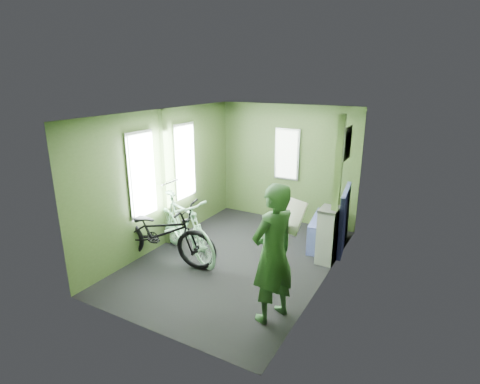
{
  "coord_description": "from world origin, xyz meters",
  "views": [
    {
      "loc": [
        2.66,
        -4.69,
        2.81
      ],
      "look_at": [
        0.0,
        0.1,
        1.1
      ],
      "focal_mm": 28.0,
      "sensor_mm": 36.0,
      "label": 1
    }
  ],
  "objects_px": {
    "bicycle_mint": "(185,256)",
    "bench_seat": "(330,229)",
    "bicycle_black": "(162,262)",
    "passenger": "(273,254)",
    "waste_box": "(328,235)"
  },
  "relations": [
    {
      "from": "bicycle_mint",
      "to": "bench_seat",
      "type": "relative_size",
      "value": 1.66
    },
    {
      "from": "passenger",
      "to": "bench_seat",
      "type": "bearing_deg",
      "value": -158.66
    },
    {
      "from": "bicycle_black",
      "to": "bicycle_mint",
      "type": "xyz_separation_m",
      "value": [
        0.21,
        0.33,
        0.0
      ]
    },
    {
      "from": "waste_box",
      "to": "bench_seat",
      "type": "distance_m",
      "value": 0.59
    },
    {
      "from": "bicycle_black",
      "to": "passenger",
      "type": "height_order",
      "value": "passenger"
    },
    {
      "from": "bicycle_mint",
      "to": "bench_seat",
      "type": "height_order",
      "value": "bench_seat"
    },
    {
      "from": "passenger",
      "to": "waste_box",
      "type": "height_order",
      "value": "passenger"
    },
    {
      "from": "bicycle_black",
      "to": "bicycle_mint",
      "type": "bearing_deg",
      "value": -40.55
    },
    {
      "from": "bicycle_black",
      "to": "bicycle_mint",
      "type": "distance_m",
      "value": 0.4
    },
    {
      "from": "passenger",
      "to": "bench_seat",
      "type": "distance_m",
      "value": 2.35
    },
    {
      "from": "passenger",
      "to": "waste_box",
      "type": "distance_m",
      "value": 1.78
    },
    {
      "from": "bicycle_black",
      "to": "bicycle_mint",
      "type": "height_order",
      "value": "bicycle_mint"
    },
    {
      "from": "bicycle_black",
      "to": "waste_box",
      "type": "bearing_deg",
      "value": -68.27
    },
    {
      "from": "bicycle_black",
      "to": "waste_box",
      "type": "xyz_separation_m",
      "value": [
        2.26,
        1.28,
        0.44
      ]
    },
    {
      "from": "passenger",
      "to": "bench_seat",
      "type": "height_order",
      "value": "passenger"
    }
  ]
}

